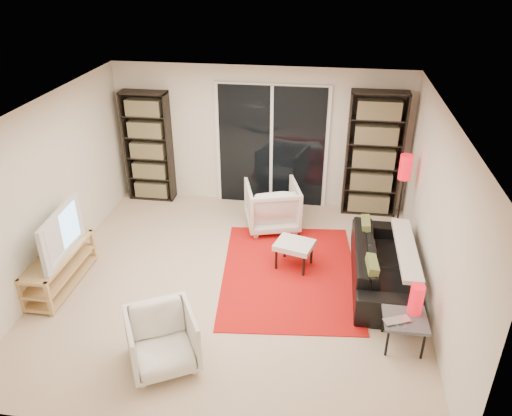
# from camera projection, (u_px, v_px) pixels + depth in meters

# --- Properties ---
(floor) EXTENTS (5.00, 5.00, 0.00)m
(floor) POSITION_uv_depth(u_px,v_px,m) (235.00, 281.00, 6.86)
(floor) COLOR beige
(floor) RESTS_ON ground
(wall_back) EXTENTS (5.00, 0.02, 2.40)m
(wall_back) POSITION_uv_depth(u_px,v_px,m) (260.00, 137.00, 8.48)
(wall_back) COLOR beige
(wall_back) RESTS_ON ground
(wall_front) EXTENTS (5.00, 0.02, 2.40)m
(wall_front) POSITION_uv_depth(u_px,v_px,m) (177.00, 341.00, 4.11)
(wall_front) COLOR beige
(wall_front) RESTS_ON ground
(wall_left) EXTENTS (0.02, 5.00, 2.40)m
(wall_left) POSITION_uv_depth(u_px,v_px,m) (48.00, 191.00, 6.62)
(wall_left) COLOR beige
(wall_left) RESTS_ON ground
(wall_right) EXTENTS (0.02, 5.00, 2.40)m
(wall_right) POSITION_uv_depth(u_px,v_px,m) (438.00, 218.00, 5.97)
(wall_right) COLOR beige
(wall_right) RESTS_ON ground
(ceiling) EXTENTS (5.00, 5.00, 0.02)m
(ceiling) POSITION_uv_depth(u_px,v_px,m) (231.00, 111.00, 5.74)
(ceiling) COLOR white
(ceiling) RESTS_ON wall_back
(sliding_door) EXTENTS (1.92, 0.08, 2.16)m
(sliding_door) POSITION_uv_depth(u_px,v_px,m) (272.00, 147.00, 8.50)
(sliding_door) COLOR white
(sliding_door) RESTS_ON ground
(bookshelf_left) EXTENTS (0.80, 0.30, 1.95)m
(bookshelf_left) POSITION_uv_depth(u_px,v_px,m) (148.00, 147.00, 8.69)
(bookshelf_left) COLOR black
(bookshelf_left) RESTS_ON ground
(bookshelf_right) EXTENTS (0.90, 0.30, 2.10)m
(bookshelf_right) POSITION_uv_depth(u_px,v_px,m) (374.00, 155.00, 8.16)
(bookshelf_right) COLOR black
(bookshelf_right) RESTS_ON ground
(tv_stand) EXTENTS (0.43, 1.33, 0.50)m
(tv_stand) POSITION_uv_depth(u_px,v_px,m) (60.00, 268.00, 6.67)
(tv_stand) COLOR tan
(tv_stand) RESTS_ON floor
(tv) EXTENTS (0.21, 1.12, 0.64)m
(tv) POSITION_uv_depth(u_px,v_px,m) (53.00, 232.00, 6.41)
(tv) COLOR black
(tv) RESTS_ON tv_stand
(rug) EXTENTS (2.10, 2.68, 0.01)m
(rug) POSITION_uv_depth(u_px,v_px,m) (289.00, 273.00, 7.00)
(rug) COLOR red
(rug) RESTS_ON floor
(sofa) EXTENTS (0.79, 2.00, 0.58)m
(sofa) POSITION_uv_depth(u_px,v_px,m) (383.00, 264.00, 6.71)
(sofa) COLOR black
(sofa) RESTS_ON floor
(armchair_back) EXTENTS (1.01, 1.03, 0.76)m
(armchair_back) POSITION_uv_depth(u_px,v_px,m) (272.00, 206.00, 8.02)
(armchair_back) COLOR silver
(armchair_back) RESTS_ON floor
(armchair_front) EXTENTS (0.97, 0.97, 0.66)m
(armchair_front) POSITION_uv_depth(u_px,v_px,m) (162.00, 340.00, 5.36)
(armchair_front) COLOR silver
(armchair_front) RESTS_ON floor
(ottoman) EXTENTS (0.61, 0.54, 0.40)m
(ottoman) POSITION_uv_depth(u_px,v_px,m) (294.00, 246.00, 7.01)
(ottoman) COLOR silver
(ottoman) RESTS_ON floor
(side_table) EXTENTS (0.49, 0.49, 0.40)m
(side_table) POSITION_uv_depth(u_px,v_px,m) (405.00, 320.00, 5.60)
(side_table) COLOR #48484D
(side_table) RESTS_ON floor
(laptop) EXTENTS (0.35, 0.30, 0.02)m
(laptop) POSITION_uv_depth(u_px,v_px,m) (399.00, 323.00, 5.48)
(laptop) COLOR silver
(laptop) RESTS_ON side_table
(table_lamp) EXTENTS (0.16, 0.16, 0.36)m
(table_lamp) POSITION_uv_depth(u_px,v_px,m) (416.00, 299.00, 5.58)
(table_lamp) COLOR red
(table_lamp) RESTS_ON side_table
(floor_lamp) EXTENTS (0.21, 0.21, 1.39)m
(floor_lamp) POSITION_uv_depth(u_px,v_px,m) (404.00, 176.00, 7.38)
(floor_lamp) COLOR black
(floor_lamp) RESTS_ON floor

